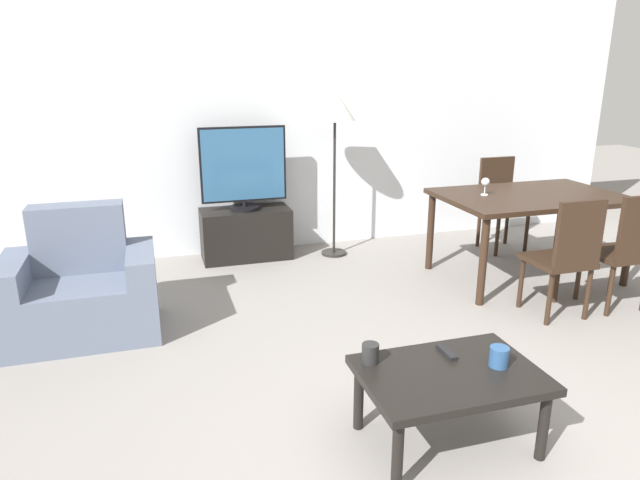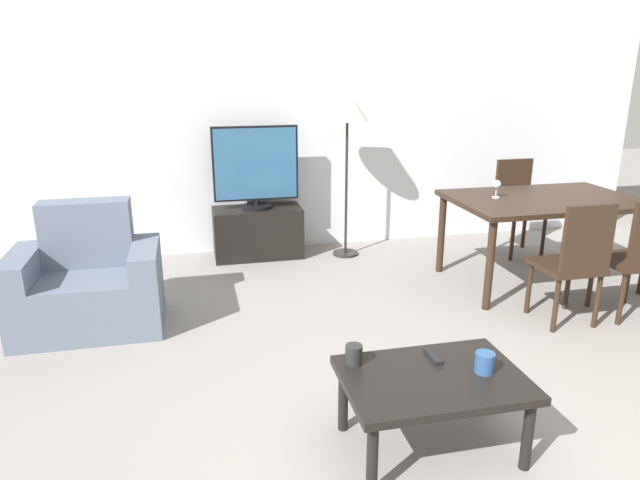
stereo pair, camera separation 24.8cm
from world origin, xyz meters
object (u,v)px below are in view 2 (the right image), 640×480
object	(u,v)px
cup_colored_far	(354,355)
armchair	(89,285)
wine_glass_left	(497,185)
dining_chair_far	(517,203)
tv_stand	(258,232)
coffee_table	(433,385)
dining_chair_near_right	(640,254)
tv	(256,167)
cup_white_near	(485,363)
dining_table	(543,206)
remote_primary	(433,356)
dining_chair_near	(575,259)
floor_lamp	(347,112)

from	to	relation	value
cup_colored_far	armchair	bearing A→B (deg)	132.15
wine_glass_left	dining_chair_far	bearing A→B (deg)	47.56
tv_stand	coffee_table	world-z (taller)	tv_stand
dining_chair_near_right	tv_stand	bearing A→B (deg)	141.09
tv	dining_chair_near_right	size ratio (longest dim) A/B	0.88
coffee_table	cup_colored_far	distance (m)	0.39
dining_chair_near_right	cup_white_near	size ratio (longest dim) A/B	9.19
tv	cup_colored_far	world-z (taller)	tv
tv_stand	dining_table	bearing A→B (deg)	-28.50
remote_primary	wine_glass_left	size ratio (longest dim) A/B	1.03
dining_chair_near_right	armchair	bearing A→B (deg)	169.04
dining_chair_near	remote_primary	size ratio (longest dim) A/B	5.97
dining_chair_near	cup_colored_far	xyz separation A→B (m)	(-1.82, -0.86, -0.05)
cup_white_near	tv	bearing A→B (deg)	102.74
coffee_table	dining_table	xyz separation A→B (m)	(1.76, 1.84, 0.32)
dining_chair_near	cup_white_near	size ratio (longest dim) A/B	9.19
dining_chair_near_right	wine_glass_left	xyz separation A→B (m)	(-0.65, 0.87, 0.34)
tv	cup_white_near	bearing A→B (deg)	-77.26
tv_stand	dining_chair_near	world-z (taller)	dining_chair_near
dining_chair_near	cup_white_near	bearing A→B (deg)	-139.39
dining_table	dining_chair_far	world-z (taller)	dining_chair_far
dining_chair_near_right	cup_colored_far	bearing A→B (deg)	-159.78
coffee_table	dining_chair_near_right	size ratio (longest dim) A/B	0.94
wine_glass_left	dining_chair_near	bearing A→B (deg)	-81.35
tv_stand	floor_lamp	distance (m)	1.40
remote_primary	tv_stand	bearing A→B (deg)	100.09
tv_stand	wine_glass_left	size ratio (longest dim) A/B	5.66
tv	dining_table	xyz separation A→B (m)	(2.20, -1.19, -0.20)
armchair	tv_stand	distance (m)	1.83
dining_chair_near	cup_colored_far	distance (m)	2.02
tv_stand	armchair	bearing A→B (deg)	-136.56
remote_primary	coffee_table	bearing A→B (deg)	-113.11
cup_white_near	wine_glass_left	size ratio (longest dim) A/B	0.67
cup_colored_far	dining_table	bearing A→B (deg)	38.47
dining_chair_far	cup_white_near	world-z (taller)	dining_chair_far
tv_stand	cup_colored_far	world-z (taller)	cup_colored_far
coffee_table	wine_glass_left	world-z (taller)	wine_glass_left
dining_table	cup_white_near	world-z (taller)	dining_table
coffee_table	cup_white_near	size ratio (longest dim) A/B	8.64
wine_glass_left	remote_primary	bearing A→B (deg)	-126.24
coffee_table	dining_table	distance (m)	2.56
tv	cup_colored_far	size ratio (longest dim) A/B	8.12
dining_chair_near_right	cup_colored_far	distance (m)	2.50
floor_lamp	tv	bearing A→B (deg)	170.57
armchair	coffee_table	bearing A→B (deg)	-45.16
dining_chair_far	remote_primary	xyz separation A→B (m)	(-1.95, -2.48, -0.09)
remote_primary	cup_colored_far	xyz separation A→B (m)	(-0.39, 0.04, 0.04)
dining_chair_near	cup_colored_far	size ratio (longest dim) A/B	9.26
dining_chair_near	wine_glass_left	distance (m)	0.95
dining_chair_far	cup_white_near	distance (m)	3.20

